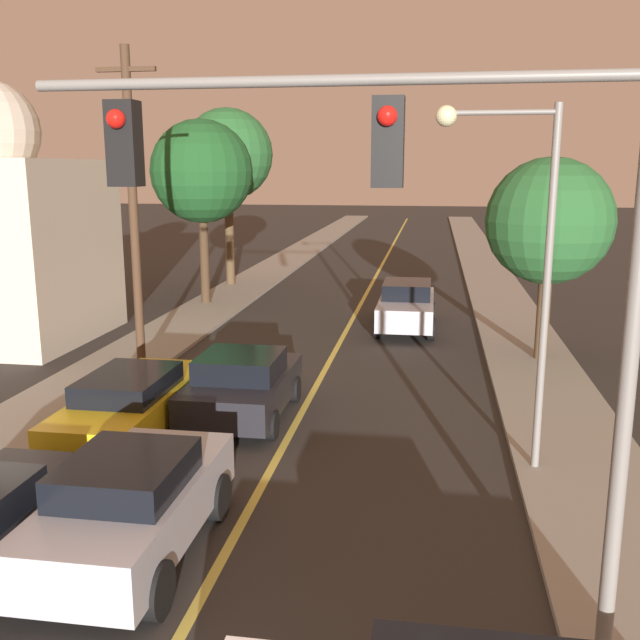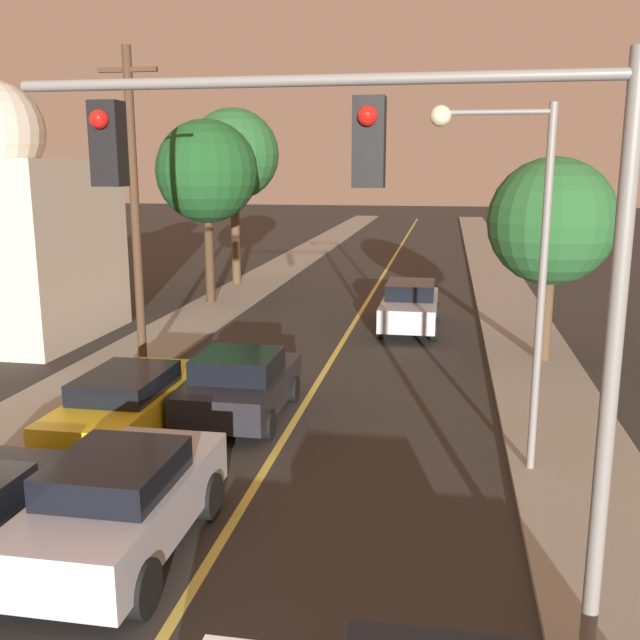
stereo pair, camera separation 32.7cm
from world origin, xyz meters
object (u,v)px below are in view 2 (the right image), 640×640
at_px(streetlamp_right, 513,237).
at_px(domed_building_left, 3,235).
at_px(car_near_lane_second, 240,384).
at_px(utility_pole_left, 135,205).
at_px(car_outer_lane_second, 130,400).
at_px(car_near_lane_front, 122,502).
at_px(tree_right_near, 552,222).
at_px(tree_left_far, 207,172).
at_px(traffic_signal_mast, 412,234).
at_px(tree_left_near, 234,155).
at_px(car_far_oncoming, 410,305).

distance_m(streetlamp_right, domed_building_left, 17.15).
distance_m(car_near_lane_second, utility_pole_left, 6.30).
height_order(car_outer_lane_second, domed_building_left, domed_building_left).
distance_m(car_near_lane_front, car_outer_lane_second, 4.92).
distance_m(car_outer_lane_second, tree_right_near, 12.12).
relative_size(car_near_lane_second, tree_left_far, 0.55).
height_order(car_outer_lane_second, utility_pole_left, utility_pole_left).
bearing_deg(car_near_lane_second, tree_left_far, 111.37).
xyz_separation_m(traffic_signal_mast, streetlamp_right, (1.47, 5.23, -0.49)).
height_order(car_near_lane_front, utility_pole_left, utility_pole_left).
xyz_separation_m(utility_pole_left, tree_left_near, (-1.43, 13.91, 1.52)).
xyz_separation_m(traffic_signal_mast, tree_left_far, (-8.98, 19.85, 0.48)).
bearing_deg(utility_pole_left, tree_left_far, 97.03).
xyz_separation_m(car_outer_lane_second, domed_building_left, (-7.62, 7.52, 2.63)).
height_order(streetlamp_right, tree_left_far, tree_left_far).
bearing_deg(streetlamp_right, car_near_lane_front, -144.45).
xyz_separation_m(car_far_oncoming, tree_left_far, (-8.19, 3.15, 4.44)).
height_order(traffic_signal_mast, utility_pole_left, utility_pole_left).
distance_m(car_outer_lane_second, car_far_oncoming, 12.07).
bearing_deg(tree_left_near, car_outer_lane_second, -80.05).
bearing_deg(car_far_oncoming, car_near_lane_second, 71.10).
xyz_separation_m(traffic_signal_mast, domed_building_left, (-13.61, 13.33, -1.44)).
xyz_separation_m(car_near_lane_front, tree_right_near, (7.22, 11.74, 3.16)).
xyz_separation_m(car_outer_lane_second, tree_right_near, (9.17, 7.22, 3.27)).
height_order(car_near_lane_second, domed_building_left, domed_building_left).
relative_size(car_far_oncoming, domed_building_left, 0.58).
distance_m(car_near_lane_second, tree_right_near, 9.81).
height_order(tree_left_near, tree_left_far, tree_left_near).
height_order(tree_left_far, tree_right_near, tree_left_far).
bearing_deg(car_near_lane_front, car_near_lane_second, 90.00).
distance_m(car_far_oncoming, streetlamp_right, 12.20).
height_order(streetlamp_right, tree_right_near, streetlamp_right).
bearing_deg(car_far_oncoming, domed_building_left, 14.76).
height_order(utility_pole_left, domed_building_left, utility_pole_left).
height_order(car_near_lane_second, tree_right_near, tree_right_near).
xyz_separation_m(car_near_lane_front, tree_left_far, (-4.94, 18.56, 4.45)).
relative_size(car_near_lane_second, car_far_oncoming, 0.84).
bearing_deg(car_near_lane_second, domed_building_left, 147.48).
height_order(car_near_lane_front, car_far_oncoming, car_far_oncoming).
bearing_deg(tree_right_near, streetlamp_right, -102.31).
bearing_deg(car_near_lane_second, car_far_oncoming, 71.10).
relative_size(car_near_lane_front, car_outer_lane_second, 0.84).
xyz_separation_m(car_far_oncoming, streetlamp_right, (2.27, -11.47, 3.47)).
bearing_deg(traffic_signal_mast, tree_left_near, 110.73).
height_order(car_outer_lane_second, tree_left_near, tree_left_near).
bearing_deg(car_near_lane_second, car_outer_lane_second, -144.14).
relative_size(car_far_oncoming, traffic_signal_mast, 0.73).
distance_m(streetlamp_right, tree_right_near, 7.99).
bearing_deg(tree_left_far, streetlamp_right, -54.43).
height_order(car_near_lane_second, car_outer_lane_second, car_near_lane_second).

